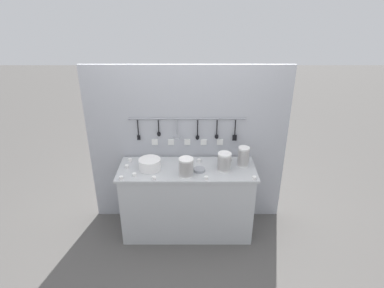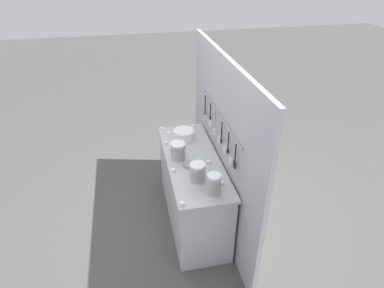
{
  "view_description": "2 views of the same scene",
  "coord_description": "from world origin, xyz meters",
  "px_view_note": "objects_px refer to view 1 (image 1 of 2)",
  "views": [
    {
      "loc": [
        0.05,
        -3.11,
        2.6
      ],
      "look_at": [
        0.07,
        0.01,
        1.15
      ],
      "focal_mm": 30.0,
      "sensor_mm": 36.0,
      "label": 1
    },
    {
      "loc": [
        2.78,
        -0.59,
        2.76
      ],
      "look_at": [
        -0.01,
        -0.0,
        1.02
      ],
      "focal_mm": 30.0,
      "sensor_mm": 36.0,
      "label": 2
    }
  ],
  "objects_px": {
    "cup_front_right": "(120,178)",
    "cup_back_right": "(205,178)",
    "steel_mixing_bowl": "(198,170)",
    "cup_back_left": "(198,161)",
    "bowl_stack_short_front": "(242,156)",
    "cup_by_caddy": "(153,178)",
    "bowl_stack_back_corner": "(185,167)",
    "cup_mid_row": "(133,175)",
    "cup_edge_near": "(229,159)",
    "cup_front_left": "(253,178)",
    "plate_stack": "(149,164)",
    "bowl_stack_tall_left": "(223,162)",
    "cup_edge_far": "(129,160)",
    "cup_centre": "(126,167)"
  },
  "relations": [
    {
      "from": "bowl_stack_short_front",
      "to": "cup_edge_far",
      "type": "distance_m",
      "value": 1.3
    },
    {
      "from": "plate_stack",
      "to": "cup_centre",
      "type": "relative_size",
      "value": 5.68
    },
    {
      "from": "plate_stack",
      "to": "cup_back_right",
      "type": "distance_m",
      "value": 0.65
    },
    {
      "from": "cup_edge_near",
      "to": "cup_mid_row",
      "type": "bearing_deg",
      "value": -161.8
    },
    {
      "from": "bowl_stack_tall_left",
      "to": "cup_by_caddy",
      "type": "height_order",
      "value": "bowl_stack_tall_left"
    },
    {
      "from": "cup_by_caddy",
      "to": "plate_stack",
      "type": "bearing_deg",
      "value": 107.07
    },
    {
      "from": "cup_mid_row",
      "to": "cup_front_left",
      "type": "height_order",
      "value": "same"
    },
    {
      "from": "cup_mid_row",
      "to": "cup_front_right",
      "type": "bearing_deg",
      "value": -152.19
    },
    {
      "from": "plate_stack",
      "to": "cup_back_left",
      "type": "relative_size",
      "value": 5.68
    },
    {
      "from": "cup_back_right",
      "to": "cup_mid_row",
      "type": "relative_size",
      "value": 1.0
    },
    {
      "from": "cup_front_right",
      "to": "cup_back_right",
      "type": "height_order",
      "value": "same"
    },
    {
      "from": "cup_mid_row",
      "to": "cup_centre",
      "type": "bearing_deg",
      "value": 122.84
    },
    {
      "from": "cup_centre",
      "to": "cup_edge_far",
      "type": "height_order",
      "value": "same"
    },
    {
      "from": "bowl_stack_short_front",
      "to": "cup_back_left",
      "type": "distance_m",
      "value": 0.51
    },
    {
      "from": "cup_edge_near",
      "to": "cup_front_left",
      "type": "bearing_deg",
      "value": -63.68
    },
    {
      "from": "bowl_stack_back_corner",
      "to": "cup_back_right",
      "type": "xyz_separation_m",
      "value": [
        0.21,
        -0.09,
        -0.08
      ]
    },
    {
      "from": "plate_stack",
      "to": "cup_edge_near",
      "type": "height_order",
      "value": "plate_stack"
    },
    {
      "from": "steel_mixing_bowl",
      "to": "cup_front_right",
      "type": "bearing_deg",
      "value": -167.8
    },
    {
      "from": "steel_mixing_bowl",
      "to": "cup_back_left",
      "type": "bearing_deg",
      "value": 89.59
    },
    {
      "from": "cup_back_left",
      "to": "cup_by_caddy",
      "type": "xyz_separation_m",
      "value": [
        -0.48,
        -0.38,
        0.0
      ]
    },
    {
      "from": "bowl_stack_back_corner",
      "to": "cup_by_caddy",
      "type": "height_order",
      "value": "bowl_stack_back_corner"
    },
    {
      "from": "cup_front_right",
      "to": "cup_back_right",
      "type": "xyz_separation_m",
      "value": [
        0.88,
        0.0,
        0.0
      ]
    },
    {
      "from": "cup_back_right",
      "to": "cup_edge_far",
      "type": "xyz_separation_m",
      "value": [
        -0.86,
        0.4,
        0.0
      ]
    },
    {
      "from": "cup_front_left",
      "to": "cup_edge_far",
      "type": "relative_size",
      "value": 1.0
    },
    {
      "from": "plate_stack",
      "to": "cup_centre",
      "type": "bearing_deg",
      "value": 175.42
    },
    {
      "from": "bowl_stack_back_corner",
      "to": "cup_back_right",
      "type": "bearing_deg",
      "value": -22.5
    },
    {
      "from": "bowl_stack_tall_left",
      "to": "cup_by_caddy",
      "type": "relative_size",
      "value": 4.8
    },
    {
      "from": "cup_mid_row",
      "to": "plate_stack",
      "type": "bearing_deg",
      "value": 46.95
    },
    {
      "from": "cup_front_right",
      "to": "cup_edge_near",
      "type": "bearing_deg",
      "value": 19.3
    },
    {
      "from": "cup_back_left",
      "to": "cup_edge_near",
      "type": "relative_size",
      "value": 1.0
    },
    {
      "from": "bowl_stack_short_front",
      "to": "cup_front_left",
      "type": "relative_size",
      "value": 5.33
    },
    {
      "from": "bowl_stack_tall_left",
      "to": "cup_mid_row",
      "type": "relative_size",
      "value": 4.8
    },
    {
      "from": "bowl_stack_short_front",
      "to": "cup_back_right",
      "type": "xyz_separation_m",
      "value": [
        -0.43,
        -0.3,
        -0.1
      ]
    },
    {
      "from": "cup_back_right",
      "to": "cup_mid_row",
      "type": "height_order",
      "value": "same"
    },
    {
      "from": "cup_centre",
      "to": "cup_edge_far",
      "type": "xyz_separation_m",
      "value": [
        0.01,
        0.15,
        0.0
      ]
    },
    {
      "from": "bowl_stack_short_front",
      "to": "cup_mid_row",
      "type": "bearing_deg",
      "value": -168.76
    },
    {
      "from": "cup_edge_near",
      "to": "cup_front_right",
      "type": "bearing_deg",
      "value": -160.7
    },
    {
      "from": "bowl_stack_tall_left",
      "to": "bowl_stack_short_front",
      "type": "bearing_deg",
      "value": 24.35
    },
    {
      "from": "bowl_stack_tall_left",
      "to": "cup_by_caddy",
      "type": "xyz_separation_m",
      "value": [
        -0.75,
        -0.2,
        -0.08
      ]
    },
    {
      "from": "bowl_stack_short_front",
      "to": "cup_front_right",
      "type": "relative_size",
      "value": 5.33
    },
    {
      "from": "cup_back_right",
      "to": "cup_mid_row",
      "type": "xyz_separation_m",
      "value": [
        -0.76,
        0.07,
        0.0
      ]
    },
    {
      "from": "steel_mixing_bowl",
      "to": "cup_mid_row",
      "type": "distance_m",
      "value": 0.7
    },
    {
      "from": "bowl_stack_short_front",
      "to": "plate_stack",
      "type": "distance_m",
      "value": 1.04
    },
    {
      "from": "cup_back_right",
      "to": "cup_front_left",
      "type": "height_order",
      "value": "same"
    },
    {
      "from": "bowl_stack_back_corner",
      "to": "cup_edge_near",
      "type": "xyz_separation_m",
      "value": [
        0.51,
        0.33,
        -0.08
      ]
    },
    {
      "from": "cup_back_left",
      "to": "cup_front_left",
      "type": "distance_m",
      "value": 0.68
    },
    {
      "from": "cup_edge_far",
      "to": "cup_edge_near",
      "type": "bearing_deg",
      "value": 0.69
    },
    {
      "from": "cup_by_caddy",
      "to": "bowl_stack_back_corner",
      "type": "bearing_deg",
      "value": 14.64
    },
    {
      "from": "cup_back_left",
      "to": "cup_edge_near",
      "type": "bearing_deg",
      "value": 4.68
    },
    {
      "from": "bowl_stack_short_front",
      "to": "cup_by_caddy",
      "type": "distance_m",
      "value": 1.02
    }
  ]
}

